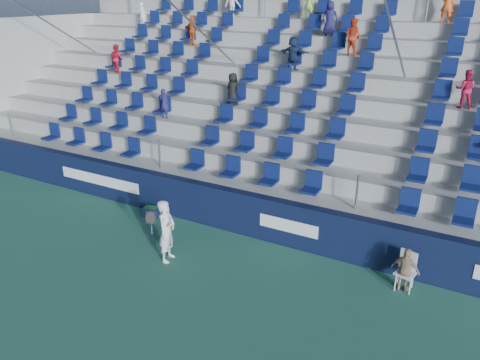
% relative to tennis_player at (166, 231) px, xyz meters
% --- Properties ---
extents(ground, '(70.00, 70.00, 0.00)m').
position_rel_tennis_player_xyz_m(ground, '(0.86, -1.03, -0.80)').
color(ground, '#2C6851').
rests_on(ground, ground).
extents(sponsor_wall, '(24.00, 0.32, 1.20)m').
position_rel_tennis_player_xyz_m(sponsor_wall, '(0.86, 2.12, -0.20)').
color(sponsor_wall, '#0E1533').
rests_on(sponsor_wall, ground).
extents(grandstand, '(24.00, 8.17, 6.63)m').
position_rel_tennis_player_xyz_m(grandstand, '(0.86, 7.21, 1.34)').
color(grandstand, '#AAAAA4').
rests_on(grandstand, ground).
extents(tennis_player, '(0.69, 0.66, 1.59)m').
position_rel_tennis_player_xyz_m(tennis_player, '(0.00, 0.00, 0.00)').
color(tennis_player, silver).
rests_on(tennis_player, ground).
extents(line_judge_chair, '(0.47, 0.49, 0.88)m').
position_rel_tennis_player_xyz_m(line_judge_chair, '(5.35, 1.61, -0.29)').
color(line_judge_chair, white).
rests_on(line_judge_chair, ground).
extents(line_judge, '(0.64, 0.32, 1.04)m').
position_rel_tennis_player_xyz_m(line_judge, '(5.35, 1.47, -0.28)').
color(line_judge, tan).
rests_on(line_judge, ground).
extents(ball_bin, '(0.56, 0.45, 0.28)m').
position_rel_tennis_player_xyz_m(ball_bin, '(-1.90, 1.72, -0.65)').
color(ball_bin, '#10193C').
rests_on(ball_bin, ground).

